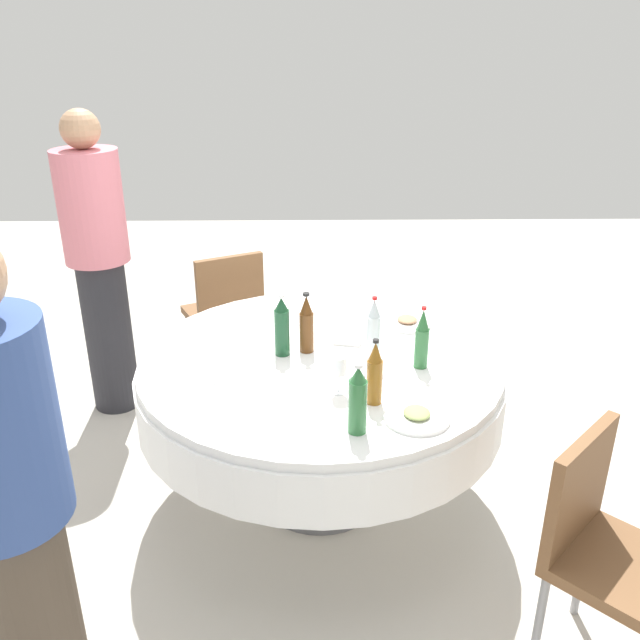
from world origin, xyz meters
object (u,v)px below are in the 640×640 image
Objects in this scene: bottle_clear_inner at (373,333)px; person_far at (99,262)px; plate_left at (417,416)px; bottle_dark_green_front at (282,327)px; wine_glass_inner at (339,366)px; plate_right at (407,322)px; person_east at (9,520)px; bottle_green_rear at (422,340)px; chair_near at (226,308)px; dining_table at (320,386)px; chair_outer at (602,540)px; bottle_amber_outer at (375,374)px; wine_glass_front at (356,384)px; bottle_brown_east at (306,325)px; bottle_green_far at (358,401)px.

person_far is (-0.93, -1.41, 0.00)m from bottle_clear_inner.
person_far reaches higher than plate_left.
wine_glass_inner is (0.34, 0.23, -0.02)m from bottle_dark_green_front.
person_east reaches higher than plate_right.
person_east is at bearing -42.96° from bottle_clear_inner.
bottle_clear_inner is (-0.04, -0.20, 0.02)m from bottle_green_rear.
person_far is at bearing 172.03° from chair_near.
chair_near reaches higher than plate_left.
wine_glass_inner is 0.65× the size of plate_left.
plate_left is 0.15× the size of person_east.
chair_outer reaches higher than dining_table.
dining_table is 6.55× the size of plate_left.
bottle_amber_outer is (0.29, -0.22, -0.00)m from bottle_green_rear.
chair_outer is at bearing 54.26° from bottle_amber_outer.
plate_right is at bearing 151.24° from wine_glass_inner.
plate_left is at bearing 74.13° from wine_glass_front.
person_east reaches higher than bottle_green_rear.
wine_glass_front is (0.38, -0.10, -0.03)m from bottle_clear_inner.
bottle_brown_east is 0.31× the size of chair_outer.
bottle_brown_east is 0.99× the size of bottle_dark_green_front.
bottle_dark_green_front reaches higher than bottle_amber_outer.
bottle_green_rear reaches higher than plate_right.
bottle_dark_green_front is 0.75m from plate_left.
bottle_brown_east is 1.04× the size of bottle_amber_outer.
bottle_green_far is 0.88× the size of bottle_clear_inner.
person_east is (1.13, -1.05, -0.01)m from bottle_clear_inner.
person_far reaches higher than person_east.
bottle_amber_outer is 1.68× the size of wine_glass_inner.
person_east is at bearing -31.64° from bottle_brown_east.
dining_table is 10.18× the size of wine_glass_front.
dining_table is 1.27m from chair_outer.
bottle_clear_inner is at bearing -100.03° from bottle_green_rear.
wine_glass_inner is 0.09× the size of person_east.
plate_right is (-0.65, 0.36, -0.10)m from wine_glass_inner.
bottle_green_rear is at bearing 142.46° from bottle_amber_outer.
person_far is (-0.97, -1.61, 0.02)m from bottle_green_rear.
bottle_clear_inner reaches higher than bottle_dark_green_front.
bottle_clear_inner is 1.25× the size of plate_left.
chair_outer is at bearing -135.52° from person_east.
bottle_amber_outer is at bearing -89.85° from chair_near.
bottle_green_far is 0.98m from plate_right.
person_east reaches higher than dining_table.
wine_glass_front is at bearing -98.82° from person_far.
bottle_green_far is 1.10× the size of plate_left.
bottle_clear_inner is 1.43m from chair_near.
bottle_amber_outer is 1.69m from chair_near.
bottle_green_far is at bearing -70.59° from plate_left.
bottle_dark_green_front is at bearing -138.90° from bottle_amber_outer.
plate_left is at bearing -114.95° from person_east.
bottle_amber_outer is at bearing 27.17° from dining_table.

